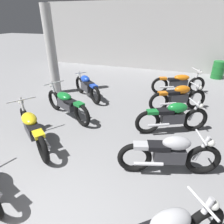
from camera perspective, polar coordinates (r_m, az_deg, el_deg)
back_wall at (r=11.36m, az=12.83°, el=21.55°), size 13.17×0.24×3.60m
support_pillar at (r=7.63m, az=-18.04°, el=16.99°), size 0.36×0.36×3.20m
motorcycle_left_row_1 at (r=4.78m, az=-23.30°, el=-4.42°), size 1.83×1.35×0.97m
motorcycle_left_row_2 at (r=5.78m, az=-13.75°, el=2.61°), size 2.00×1.10×0.97m
motorcycle_left_row_3 at (r=7.10m, az=-7.71°, el=7.80°), size 1.62×1.30×0.88m
motorcycle_right_row_1 at (r=3.78m, az=17.27°, el=-12.12°), size 1.92×0.74×0.88m
motorcycle_right_row_2 at (r=5.09m, az=18.10°, el=-1.41°), size 1.82×0.95×0.88m
motorcycle_right_row_3 at (r=6.41m, az=19.66°, el=4.30°), size 1.76×1.07×0.88m
motorcycle_right_row_4 at (r=7.94m, az=19.78°, el=8.48°), size 2.05×1.02×0.97m
oil_drum at (r=10.87m, az=29.72°, el=11.13°), size 0.59×0.59×0.85m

